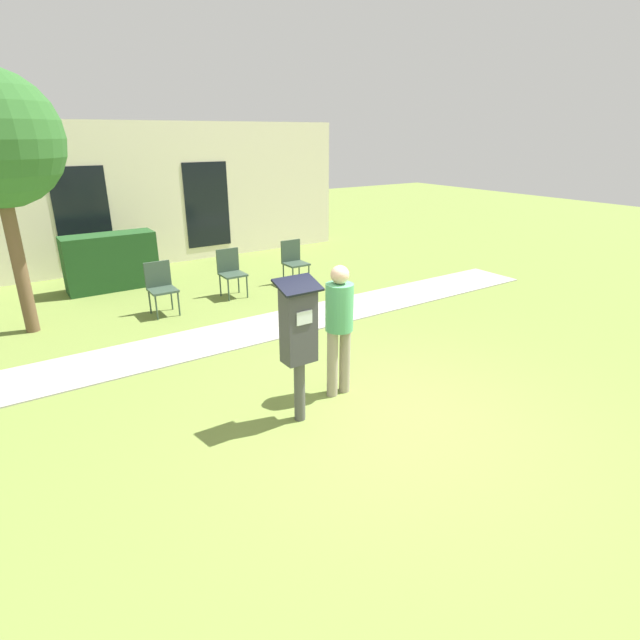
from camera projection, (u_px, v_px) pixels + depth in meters
name	position (u px, v px, depth m)	size (l,w,h in m)	color
ground_plane	(382.00, 421.00, 5.44)	(40.00, 40.00, 0.00)	olive
sidewalk	(251.00, 330.00, 7.89)	(12.00, 1.10, 0.02)	#A3A099
building_facade	(146.00, 196.00, 11.35)	(10.00, 0.26, 3.20)	beige
parking_meter	(299.00, 333.00, 5.12)	(0.44, 0.31, 1.59)	#4C4C4C
person_standing	(339.00, 321.00, 5.70)	(0.32, 0.32, 1.58)	gray
outdoor_chair_left	(161.00, 284.00, 8.50)	(0.44, 0.44, 0.90)	#334738
outdoor_chair_middle	(231.00, 269.00, 9.43)	(0.44, 0.44, 0.90)	#334738
outdoor_chair_right	(294.00, 259.00, 10.20)	(0.44, 0.44, 0.90)	#334738
hedge_row	(111.00, 262.00, 9.87)	(1.72, 0.60, 1.10)	#1E471E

